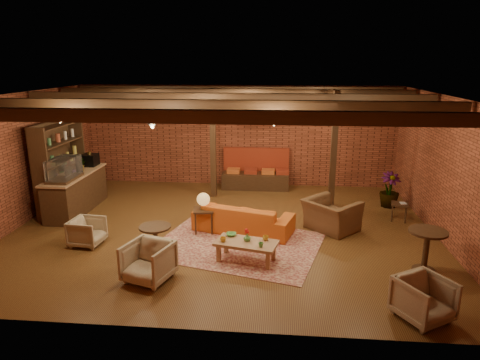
# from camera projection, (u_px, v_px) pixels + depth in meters

# --- Properties ---
(floor) EXTENTS (10.00, 10.00, 0.00)m
(floor) POSITION_uv_depth(u_px,v_px,m) (223.00, 230.00, 10.34)
(floor) COLOR #421F10
(floor) RESTS_ON ground
(ceiling) EXTENTS (10.00, 8.00, 0.02)m
(ceiling) POSITION_uv_depth(u_px,v_px,m) (221.00, 95.00, 9.47)
(ceiling) COLOR black
(ceiling) RESTS_ON wall_back
(wall_back) EXTENTS (10.00, 0.02, 3.20)m
(wall_back) POSITION_uv_depth(u_px,v_px,m) (238.00, 136.00, 13.74)
(wall_back) COLOR brown
(wall_back) RESTS_ON ground
(wall_front) EXTENTS (10.00, 0.02, 3.20)m
(wall_front) POSITION_uv_depth(u_px,v_px,m) (185.00, 232.00, 6.07)
(wall_front) COLOR brown
(wall_front) RESTS_ON ground
(wall_left) EXTENTS (0.02, 8.00, 3.20)m
(wall_left) POSITION_uv_depth(u_px,v_px,m) (17.00, 161.00, 10.34)
(wall_left) COLOR brown
(wall_left) RESTS_ON ground
(wall_right) EXTENTS (0.02, 8.00, 3.20)m
(wall_right) POSITION_uv_depth(u_px,v_px,m) (445.00, 170.00, 9.48)
(wall_right) COLOR brown
(wall_right) RESTS_ON ground
(ceiling_beams) EXTENTS (9.80, 6.40, 0.22)m
(ceiling_beams) POSITION_uv_depth(u_px,v_px,m) (221.00, 101.00, 9.51)
(ceiling_beams) COLOR #321B10
(ceiling_beams) RESTS_ON ceiling
(ceiling_pipe) EXTENTS (9.60, 0.12, 0.12)m
(ceiling_pipe) POSITION_uv_depth(u_px,v_px,m) (229.00, 104.00, 11.10)
(ceiling_pipe) COLOR black
(ceiling_pipe) RESTS_ON ceiling
(post_left) EXTENTS (0.16, 0.16, 3.20)m
(post_left) POSITION_uv_depth(u_px,v_px,m) (213.00, 144.00, 12.45)
(post_left) COLOR #321B10
(post_left) RESTS_ON ground
(post_right) EXTENTS (0.16, 0.16, 3.20)m
(post_right) POSITION_uv_depth(u_px,v_px,m) (334.00, 150.00, 11.59)
(post_right) COLOR #321B10
(post_right) RESTS_ON ground
(service_counter) EXTENTS (0.80, 2.50, 1.60)m
(service_counter) POSITION_uv_depth(u_px,v_px,m) (75.00, 182.00, 11.43)
(service_counter) COLOR #321B10
(service_counter) RESTS_ON ground
(plant_counter) EXTENTS (0.35, 0.39, 0.30)m
(plant_counter) POSITION_uv_depth(u_px,v_px,m) (81.00, 165.00, 11.50)
(plant_counter) COLOR #337F33
(plant_counter) RESTS_ON service_counter
(shelving_hutch) EXTENTS (0.52, 2.00, 2.40)m
(shelving_hutch) POSITION_uv_depth(u_px,v_px,m) (61.00, 167.00, 11.46)
(shelving_hutch) COLOR #321B10
(shelving_hutch) RESTS_ON ground
(banquette) EXTENTS (2.10, 0.70, 1.00)m
(banquette) POSITION_uv_depth(u_px,v_px,m) (256.00, 173.00, 13.56)
(banquette) COLOR maroon
(banquette) RESTS_ON ground
(service_sign) EXTENTS (0.86, 0.06, 0.30)m
(service_sign) POSITION_uv_depth(u_px,v_px,m) (255.00, 116.00, 12.63)
(service_sign) COLOR #FF4719
(service_sign) RESTS_ON ceiling
(ceiling_spotlights) EXTENTS (6.40, 4.40, 0.28)m
(ceiling_spotlights) POSITION_uv_depth(u_px,v_px,m) (221.00, 111.00, 9.57)
(ceiling_spotlights) COLOR black
(ceiling_spotlights) RESTS_ON ceiling
(rug) EXTENTS (4.08, 3.50, 0.01)m
(rug) POSITION_uv_depth(u_px,v_px,m) (237.00, 245.00, 9.48)
(rug) COLOR maroon
(rug) RESTS_ON floor
(sofa) EXTENTS (2.49, 1.54, 0.68)m
(sofa) POSITION_uv_depth(u_px,v_px,m) (243.00, 218.00, 10.15)
(sofa) COLOR #BF531A
(sofa) RESTS_ON floor
(coffee_table) EXTENTS (1.35, 0.89, 0.68)m
(coffee_table) POSITION_uv_depth(u_px,v_px,m) (246.00, 244.00, 8.63)
(coffee_table) COLOR olive
(coffee_table) RESTS_ON floor
(side_table_lamp) EXTENTS (0.53, 0.53, 0.97)m
(side_table_lamp) POSITION_uv_depth(u_px,v_px,m) (203.00, 202.00, 10.00)
(side_table_lamp) COLOR #321B10
(side_table_lamp) RESTS_ON floor
(round_table_left) EXTENTS (0.65, 0.65, 0.68)m
(round_table_left) POSITION_uv_depth(u_px,v_px,m) (155.00, 236.00, 8.79)
(round_table_left) COLOR #321B10
(round_table_left) RESTS_ON floor
(armchair_a) EXTENTS (0.67, 0.71, 0.67)m
(armchair_a) POSITION_uv_depth(u_px,v_px,m) (87.00, 231.00, 9.40)
(armchair_a) COLOR beige
(armchair_a) RESTS_ON floor
(armchair_b) EXTENTS (0.98, 0.95, 0.81)m
(armchair_b) POSITION_uv_depth(u_px,v_px,m) (148.00, 260.00, 7.86)
(armchair_b) COLOR beige
(armchair_b) RESTS_ON floor
(armchair_right) EXTENTS (1.35, 1.34, 1.01)m
(armchair_right) POSITION_uv_depth(u_px,v_px,m) (331.00, 210.00, 10.19)
(armchair_right) COLOR brown
(armchair_right) RESTS_ON floor
(side_table_book) EXTENTS (0.50, 0.50, 0.47)m
(side_table_book) POSITION_uv_depth(u_px,v_px,m) (400.00, 205.00, 10.82)
(side_table_book) COLOR #321B10
(side_table_book) RESTS_ON floor
(round_table_right) EXTENTS (0.72, 0.72, 0.84)m
(round_table_right) POSITION_uv_depth(u_px,v_px,m) (427.00, 244.00, 8.16)
(round_table_right) COLOR #321B10
(round_table_right) RESTS_ON floor
(armchair_far) EXTENTS (1.00, 0.99, 0.77)m
(armchair_far) POSITION_uv_depth(u_px,v_px,m) (424.00, 297.00, 6.67)
(armchair_far) COLOR beige
(armchair_far) RESTS_ON floor
(plant_tall) EXTENTS (1.97, 1.97, 2.94)m
(plant_tall) POSITION_uv_depth(u_px,v_px,m) (393.00, 155.00, 11.57)
(plant_tall) COLOR #4C7F4C
(plant_tall) RESTS_ON floor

